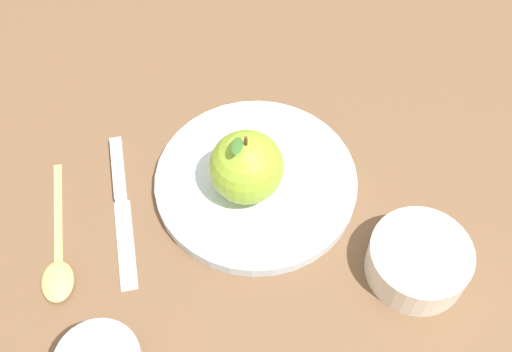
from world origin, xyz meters
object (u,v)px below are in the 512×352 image
knife (121,195)px  spoon (58,264)px  apple (245,168)px  dinner_plate (256,181)px  side_bowl (419,259)px

knife → spoon: (0.10, 0.03, 0.00)m
apple → spoon: 0.22m
dinner_plate → spoon: 0.24m
spoon → apple: bearing=161.1°
spoon → side_bowl: bearing=136.5°
spoon → dinner_plate: bearing=163.1°
dinner_plate → apple: (0.02, 0.00, 0.05)m
dinner_plate → spoon: bearing=-16.9°
dinner_plate → knife: (0.12, -0.09, -0.01)m
side_bowl → knife: (0.17, -0.29, -0.02)m
dinner_plate → side_bowl: bearing=104.6°
side_bowl → knife: 0.34m
dinner_plate → side_bowl: (-0.05, 0.19, 0.02)m
dinner_plate → apple: size_ratio=2.49×
dinner_plate → apple: bearing=7.1°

